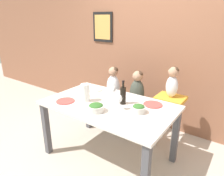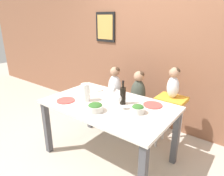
{
  "view_description": "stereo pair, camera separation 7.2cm",
  "coord_description": "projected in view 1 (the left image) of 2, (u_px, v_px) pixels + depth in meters",
  "views": [
    {
      "loc": [
        1.32,
        -1.77,
        1.74
      ],
      "look_at": [
        0.0,
        0.07,
        0.94
      ],
      "focal_mm": 32.0,
      "sensor_mm": 36.0,
      "label": 1
    },
    {
      "loc": [
        1.38,
        -1.73,
        1.74
      ],
      "look_at": [
        0.0,
        0.07,
        0.94
      ],
      "focal_mm": 32.0,
      "sensor_mm": 36.0,
      "label": 2
    }
  ],
  "objects": [
    {
      "name": "wall_back",
      "position": [
        154.0,
        44.0,
        3.13
      ],
      "size": [
        10.0,
        0.09,
        2.7
      ],
      "color": "#8E5B42",
      "rests_on": "ground_plane"
    },
    {
      "name": "wine_glass_near",
      "position": [
        119.0,
        99.0,
        2.21
      ],
      "size": [
        0.06,
        0.06,
        0.18
      ],
      "color": "white",
      "rests_on": "dining_table"
    },
    {
      "name": "dining_table",
      "position": [
        109.0,
        111.0,
        2.44
      ],
      "size": [
        1.56,
        0.94,
        0.76
      ],
      "color": "silver",
      "rests_on": "ground_plane"
    },
    {
      "name": "salad_bowl_small",
      "position": [
        139.0,
        109.0,
        2.17
      ],
      "size": [
        0.15,
        0.15,
        0.09
      ],
      "color": "silver",
      "rests_on": "dining_table"
    },
    {
      "name": "wine_bottle",
      "position": [
        123.0,
        95.0,
        2.37
      ],
      "size": [
        0.07,
        0.07,
        0.29
      ],
      "color": "black",
      "rests_on": "dining_table"
    },
    {
      "name": "chair_far_left",
      "position": [
        113.0,
        104.0,
        3.29
      ],
      "size": [
        0.43,
        0.38,
        0.48
      ],
      "color": "silver",
      "rests_on": "ground_plane"
    },
    {
      "name": "person_child_left",
      "position": [
        113.0,
        84.0,
        3.18
      ],
      "size": [
        0.22,
        0.19,
        0.55
      ],
      "color": "silver",
      "rests_on": "chair_far_left"
    },
    {
      "name": "dinner_plate_back_left",
      "position": [
        94.0,
        90.0,
        2.86
      ],
      "size": [
        0.22,
        0.22,
        0.01
      ],
      "color": "silver",
      "rests_on": "dining_table"
    },
    {
      "name": "person_baby_right",
      "position": [
        173.0,
        80.0,
        2.59
      ],
      "size": [
        0.16,
        0.14,
        0.41
      ],
      "color": "silver",
      "rests_on": "chair_right_highchair"
    },
    {
      "name": "chair_far_center",
      "position": [
        136.0,
        110.0,
        3.06
      ],
      "size": [
        0.43,
        0.38,
        0.48
      ],
      "color": "silver",
      "rests_on": "ground_plane"
    },
    {
      "name": "person_child_center",
      "position": [
        137.0,
        89.0,
        2.94
      ],
      "size": [
        0.22,
        0.19,
        0.55
      ],
      "color": "#3D4238",
      "rests_on": "chair_far_center"
    },
    {
      "name": "salad_bowl_large",
      "position": [
        96.0,
        107.0,
        2.2
      ],
      "size": [
        0.18,
        0.18,
        0.09
      ],
      "color": "silver",
      "rests_on": "dining_table"
    },
    {
      "name": "paper_towel_roll",
      "position": [
        85.0,
        93.0,
        2.45
      ],
      "size": [
        0.11,
        0.11,
        0.22
      ],
      "color": "white",
      "rests_on": "dining_table"
    },
    {
      "name": "chair_right_highchair",
      "position": [
        170.0,
        108.0,
        2.72
      ],
      "size": [
        0.37,
        0.32,
        0.75
      ],
      "color": "silver",
      "rests_on": "ground_plane"
    },
    {
      "name": "dinner_plate_back_right",
      "position": [
        153.0,
        104.0,
        2.37
      ],
      "size": [
        0.22,
        0.22,
        0.01
      ],
      "color": "#D14C47",
      "rests_on": "dining_table"
    },
    {
      "name": "wine_glass_far",
      "position": [
        113.0,
        90.0,
        2.49
      ],
      "size": [
        0.06,
        0.06,
        0.18
      ],
      "color": "white",
      "rests_on": "dining_table"
    },
    {
      "name": "dinner_plate_front_left",
      "position": [
        65.0,
        101.0,
        2.47
      ],
      "size": [
        0.22,
        0.22,
        0.01
      ],
      "color": "#D14C47",
      "rests_on": "dining_table"
    },
    {
      "name": "ground_plane",
      "position": [
        109.0,
        156.0,
        2.66
      ],
      "size": [
        14.0,
        14.0,
        0.0
      ],
      "primitive_type": "plane",
      "color": "#BCB2A3"
    }
  ]
}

